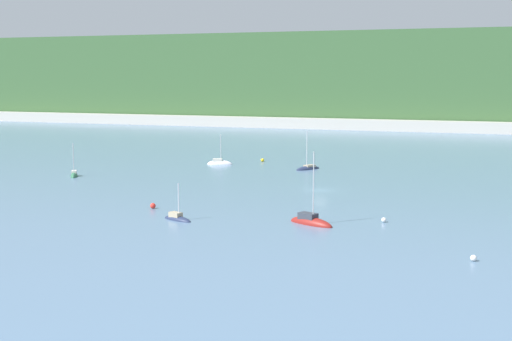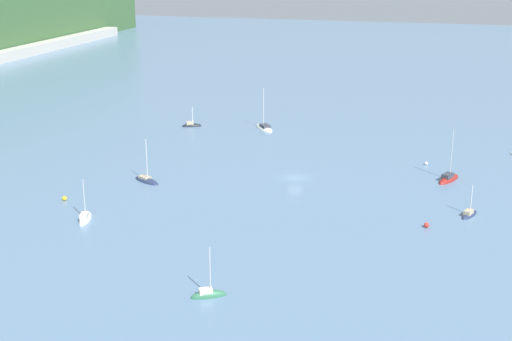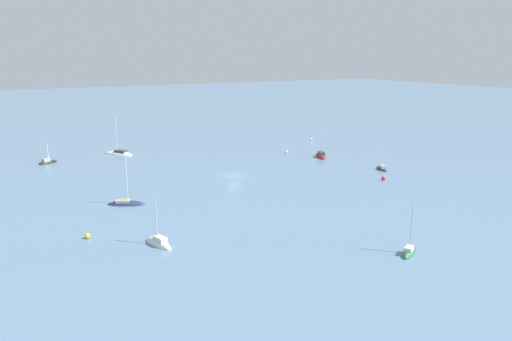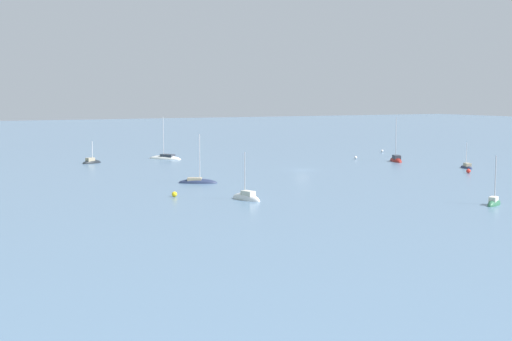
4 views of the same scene
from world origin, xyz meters
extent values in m
plane|color=slate|center=(0.00, 0.00, 0.00)|extent=(600.00, 600.00, 0.00)
ellipsoid|color=black|center=(32.50, 32.77, 0.00)|extent=(3.35, 4.95, 1.50)
cube|color=tan|center=(32.35, 33.11, 0.80)|extent=(1.73, 2.00, 0.78)
cylinder|color=silver|center=(32.59, 32.56, 2.53)|extent=(0.14, 0.14, 4.24)
ellipsoid|color=#232D4C|center=(-9.48, 25.78, 0.00)|extent=(4.91, 6.59, 1.45)
cube|color=tan|center=(-9.22, 26.23, 0.64)|extent=(2.35, 2.71, 0.49)
cylinder|color=silver|center=(-9.63, 25.50, 4.25)|extent=(0.14, 0.14, 7.70)
ellipsoid|color=silver|center=(-30.03, 27.08, 0.00)|extent=(5.73, 2.93, 1.94)
cube|color=beige|center=(-30.45, 26.96, 0.92)|extent=(2.20, 1.56, 0.77)
cylinder|color=#B2B2B7|center=(-29.76, 27.15, 3.59)|extent=(0.14, 0.14, 6.10)
ellipsoid|color=maroon|center=(6.21, -27.58, 0.00)|extent=(7.12, 4.66, 1.93)
cube|color=#333842|center=(5.70, -27.36, 0.98)|extent=(2.84, 2.29, 0.90)
cylinder|color=#B2B2B7|center=(6.52, -27.73, 5.08)|extent=(0.14, 0.14, 9.10)
ellipsoid|color=#2D6647|center=(-49.16, -0.20, 0.00)|extent=(3.39, 4.55, 1.71)
cube|color=silver|center=(-49.34, 0.11, 0.81)|extent=(1.60, 1.86, 0.67)
cylinder|color=#B2B2B7|center=(-49.04, -0.39, 3.50)|extent=(0.14, 0.14, 6.05)
ellipsoid|color=white|center=(34.84, 15.39, 0.00)|extent=(8.29, 7.04, 1.65)
cube|color=#333842|center=(34.30, 14.99, 0.79)|extent=(3.50, 3.24, 0.68)
cylinder|color=silver|center=(35.18, 15.64, 5.02)|extent=(0.14, 0.14, 9.12)
ellipsoid|color=#232D4C|center=(-11.54, -31.17, 0.00)|extent=(5.21, 3.27, 1.13)
cube|color=tan|center=(-11.91, -31.02, 0.67)|extent=(2.06, 1.64, 0.72)
cylinder|color=silver|center=(-11.31, -31.27, 2.69)|extent=(0.14, 0.14, 4.76)
sphere|color=white|center=(27.43, -39.97, 0.34)|extent=(0.67, 0.67, 0.67)
sphere|color=white|center=(15.01, -23.10, 0.33)|extent=(0.66, 0.66, 0.66)
sphere|color=red|center=(-18.72, -24.82, 0.41)|extent=(0.81, 0.81, 0.81)
sphere|color=yellow|center=(-22.78, 34.93, 0.39)|extent=(0.77, 0.77, 0.77)
camera|label=1|loc=(30.96, -116.59, 19.42)|focal=50.00mm
camera|label=2|loc=(-123.48, -27.14, 40.92)|focal=50.00mm
camera|label=3|loc=(-91.78, 47.12, 25.45)|focal=35.00mm
camera|label=4|loc=(-117.82, 70.66, 14.57)|focal=50.00mm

